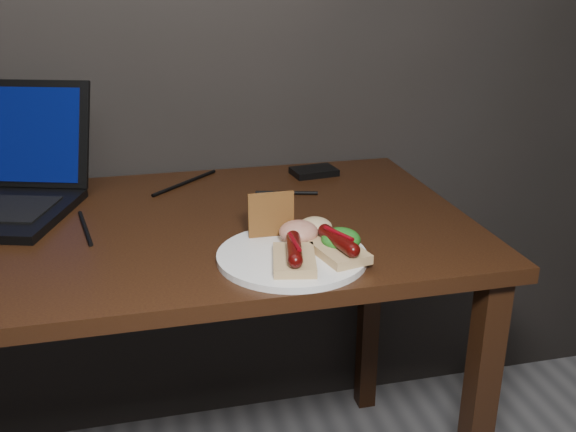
# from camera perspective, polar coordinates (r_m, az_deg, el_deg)

# --- Properties ---
(desk) EXTENTS (1.40, 0.70, 0.75)m
(desk) POSITION_cam_1_polar(r_m,az_deg,el_deg) (1.34, -14.43, -4.58)
(desk) COLOR #351F0D
(desk) RESTS_ON ground
(hard_drive) EXTENTS (0.12, 0.09, 0.02)m
(hard_drive) POSITION_cam_1_polar(r_m,az_deg,el_deg) (1.59, 2.32, 3.97)
(hard_drive) COLOR black
(hard_drive) RESTS_ON desk
(desk_cables) EXTENTS (0.88, 0.41, 0.01)m
(desk_cables) POSITION_cam_1_polar(r_m,az_deg,el_deg) (1.41, -15.31, 0.73)
(desk_cables) COLOR black
(desk_cables) RESTS_ON desk
(plate) EXTENTS (0.31, 0.31, 0.01)m
(plate) POSITION_cam_1_polar(r_m,az_deg,el_deg) (1.12, 0.35, -3.58)
(plate) COLOR white
(plate) RESTS_ON desk
(bread_sausage_center) EXTENTS (0.09, 0.13, 0.04)m
(bread_sausage_center) POSITION_cam_1_polar(r_m,az_deg,el_deg) (1.07, 0.56, -3.48)
(bread_sausage_center) COLOR tan
(bread_sausage_center) RESTS_ON plate
(bread_sausage_right) EXTENTS (0.09, 0.13, 0.04)m
(bread_sausage_right) POSITION_cam_1_polar(r_m,az_deg,el_deg) (1.11, 4.49, -2.71)
(bread_sausage_right) COLOR tan
(bread_sausage_right) RESTS_ON plate
(crispbread) EXTENTS (0.08, 0.01, 0.08)m
(crispbread) POSITION_cam_1_polar(r_m,az_deg,el_deg) (1.18, -1.51, 0.13)
(crispbread) COLOR brown
(crispbread) RESTS_ON plate
(salad_greens) EXTENTS (0.07, 0.07, 0.04)m
(salad_greens) POSITION_cam_1_polar(r_m,az_deg,el_deg) (1.13, 4.72, -2.10)
(salad_greens) COLOR #1E5D12
(salad_greens) RESTS_ON plate
(salsa_mound) EXTENTS (0.07, 0.07, 0.04)m
(salsa_mound) POSITION_cam_1_polar(r_m,az_deg,el_deg) (1.16, 0.97, -1.44)
(salsa_mound) COLOR maroon
(salsa_mound) RESTS_ON plate
(coleslaw_mound) EXTENTS (0.06, 0.06, 0.04)m
(coleslaw_mound) POSITION_cam_1_polar(r_m,az_deg,el_deg) (1.19, 2.43, -1.00)
(coleslaw_mound) COLOR beige
(coleslaw_mound) RESTS_ON plate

